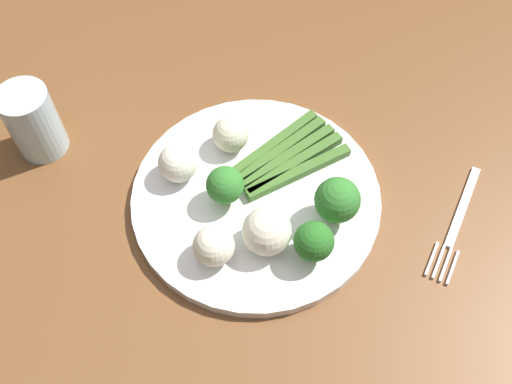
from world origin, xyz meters
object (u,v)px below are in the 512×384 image
Objects in this scene: asparagus_bundle at (287,158)px; broccoli_back_right at (337,201)px; cauliflower_near_fork at (267,231)px; water_glass at (33,122)px; cauliflower_right at (231,134)px; dining_table at (215,216)px; chair at (411,42)px; cauliflower_edge at (178,163)px; fork at (457,223)px; broccoli_front_left at (314,242)px; cauliflower_front at (214,246)px; broccoli_left at (225,185)px; plate at (256,198)px.

asparagus_bundle is 2.37× the size of broccoli_back_right.
water_glass is (0.31, -0.05, 0.00)m from cauliflower_near_fork.
dining_table is at bearing 60.76° from cauliflower_right.
cauliflower_edge is (0.23, 0.64, 0.31)m from chair.
broccoli_front_left is at bearing -48.06° from fork.
cauliflower_front is at bearing -160.88° from asparagus_bundle.
broccoli_left is at bearing -18.16° from broccoli_front_left.
cauliflower_near_fork is 0.14m from cauliflower_edge.
asparagus_bundle is at bearing 67.58° from chair.
broccoli_left is 0.07m from cauliflower_near_fork.
broccoli_left reaches higher than plate.
broccoli_back_right is 0.19m from cauliflower_edge.
broccoli_back_right is at bearing -63.66° from fork.
cauliflower_edge is at bearing -23.55° from cauliflower_near_fork.
broccoli_back_right is 1.38× the size of cauliflower_front.
cauliflower_front is 0.49× the size of water_glass.
cauliflower_edge is (0.03, 0.03, 0.16)m from dining_table.
asparagus_bundle is at bearing -38.65° from broccoli_back_right.
cauliflower_right is (0.13, -0.11, -0.01)m from broccoli_front_left.
chair is 0.75m from broccoli_left.
fork is at bearing -161.94° from broccoli_back_right.
dining_table is 21.50× the size of broccoli_front_left.
cauliflower_right is 0.47× the size of water_glass.
broccoli_front_left is 0.12m from broccoli_left.
broccoli_front_left is at bearing 163.30° from cauliflower_edge.
fork is at bearing -151.86° from cauliflower_front.
chair is at bearing -162.37° from fork.
cauliflower_right is at bearing -84.59° from fork.
cauliflower_right is (-0.04, -0.06, -0.00)m from cauliflower_edge.
fork is 1.77× the size of water_glass.
asparagus_bundle is 2.77× the size of broccoli_front_left.
water_glass reaches higher than cauliflower_right.
dining_table is 0.17m from broccoli_left.
dining_table is 0.66m from chair.
chair is at bearing -122.75° from water_glass.
fork is (-0.20, -0.10, -0.04)m from cauliflower_near_fork.
broccoli_back_right is at bearing 75.06° from chair.
cauliflower_front reaches higher than plate.
cauliflower_edge is (0.09, 0.00, 0.03)m from plate.
broccoli_front_left is at bearing -161.18° from cauliflower_front.
asparagus_bundle reaches higher than plate.
asparagus_bundle is 3.26× the size of cauliflower_front.
chair is 0.72m from broccoli_back_right.
chair is 0.83m from water_glass.
cauliflower_right is at bearing 123.49° from asparagus_bundle.
cauliflower_front is (-0.08, 0.09, -0.00)m from cauliflower_edge.
cauliflower_right is (0.15, -0.06, -0.01)m from broccoli_back_right.
cauliflower_right is (0.02, -0.08, -0.01)m from broccoli_left.
cauliflower_right is (0.05, -0.06, 0.03)m from plate.
chair is at bearing -109.69° from cauliflower_edge.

